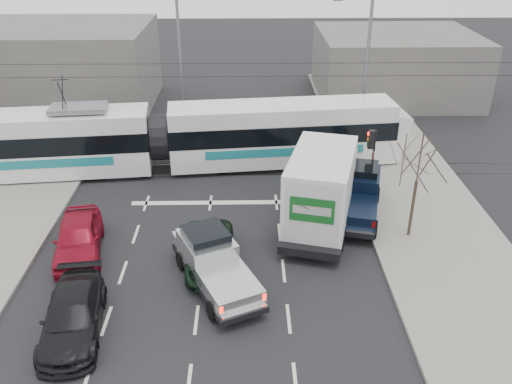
{
  "coord_description": "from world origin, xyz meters",
  "views": [
    {
      "loc": [
        0.22,
        -18.53,
        13.37
      ],
      "look_at": [
        0.61,
        3.7,
        1.8
      ],
      "focal_mm": 38.0,
      "sensor_mm": 36.0,
      "label": 1
    }
  ],
  "objects_px": {
    "tram": "(159,138)",
    "street_lamp_near": "(364,64)",
    "green_car": "(210,252)",
    "dark_car": "(73,316)",
    "red_car": "(78,237)",
    "bare_tree": "(419,162)",
    "traffic_signal": "(371,149)",
    "navy_pickup": "(357,193)",
    "silver_pickup": "(213,261)",
    "box_truck": "(322,188)",
    "street_lamp_far": "(177,57)"
  },
  "relations": [
    {
      "from": "red_car",
      "to": "dark_car",
      "type": "xyz_separation_m",
      "value": [
        1.16,
        -5.03,
        -0.1
      ]
    },
    {
      "from": "tram",
      "to": "green_car",
      "type": "height_order",
      "value": "tram"
    },
    {
      "from": "street_lamp_near",
      "to": "silver_pickup",
      "type": "height_order",
      "value": "street_lamp_near"
    },
    {
      "from": "bare_tree",
      "to": "navy_pickup",
      "type": "distance_m",
      "value": 4.03
    },
    {
      "from": "traffic_signal",
      "to": "red_car",
      "type": "relative_size",
      "value": 0.76
    },
    {
      "from": "bare_tree",
      "to": "street_lamp_near",
      "type": "xyz_separation_m",
      "value": [
        -0.29,
        11.5,
        1.32
      ]
    },
    {
      "from": "dark_car",
      "to": "box_truck",
      "type": "bearing_deg",
      "value": 30.43
    },
    {
      "from": "navy_pickup",
      "to": "green_car",
      "type": "distance_m",
      "value": 8.18
    },
    {
      "from": "silver_pickup",
      "to": "green_car",
      "type": "xyz_separation_m",
      "value": [
        -0.18,
        1.16,
        -0.35
      ]
    },
    {
      "from": "red_car",
      "to": "dark_car",
      "type": "bearing_deg",
      "value": -87.43
    },
    {
      "from": "street_lamp_far",
      "to": "green_car",
      "type": "xyz_separation_m",
      "value": [
        2.82,
        -15.5,
        -4.46
      ]
    },
    {
      "from": "street_lamp_near",
      "to": "navy_pickup",
      "type": "distance_m",
      "value": 10.19
    },
    {
      "from": "bare_tree",
      "to": "street_lamp_far",
      "type": "height_order",
      "value": "street_lamp_far"
    },
    {
      "from": "green_car",
      "to": "dark_car",
      "type": "relative_size",
      "value": 0.96
    },
    {
      "from": "traffic_signal",
      "to": "navy_pickup",
      "type": "xyz_separation_m",
      "value": [
        -0.89,
        -1.72,
        -1.6
      ]
    },
    {
      "from": "traffic_signal",
      "to": "navy_pickup",
      "type": "relative_size",
      "value": 0.62
    },
    {
      "from": "navy_pickup",
      "to": "dark_car",
      "type": "bearing_deg",
      "value": -130.17
    },
    {
      "from": "street_lamp_far",
      "to": "green_car",
      "type": "height_order",
      "value": "street_lamp_far"
    },
    {
      "from": "tram",
      "to": "navy_pickup",
      "type": "distance_m",
      "value": 11.66
    },
    {
      "from": "traffic_signal",
      "to": "street_lamp_near",
      "type": "distance_m",
      "value": 7.91
    },
    {
      "from": "street_lamp_far",
      "to": "silver_pickup",
      "type": "bearing_deg",
      "value": -79.78
    },
    {
      "from": "bare_tree",
      "to": "street_lamp_near",
      "type": "height_order",
      "value": "street_lamp_near"
    },
    {
      "from": "navy_pickup",
      "to": "green_car",
      "type": "relative_size",
      "value": 1.24
    },
    {
      "from": "street_lamp_near",
      "to": "bare_tree",
      "type": "bearing_deg",
      "value": -88.58
    },
    {
      "from": "traffic_signal",
      "to": "bare_tree",
      "type": "bearing_deg",
      "value": -74.24
    },
    {
      "from": "green_car",
      "to": "red_car",
      "type": "bearing_deg",
      "value": 164.49
    },
    {
      "from": "street_lamp_near",
      "to": "box_truck",
      "type": "relative_size",
      "value": 1.11
    },
    {
      "from": "street_lamp_near",
      "to": "tram",
      "type": "xyz_separation_m",
      "value": [
        -12.09,
        -3.94,
        -3.16
      ]
    },
    {
      "from": "red_car",
      "to": "street_lamp_near",
      "type": "bearing_deg",
      "value": 30.48
    },
    {
      "from": "street_lamp_near",
      "to": "dark_car",
      "type": "distance_m",
      "value": 22.45
    },
    {
      "from": "bare_tree",
      "to": "red_car",
      "type": "relative_size",
      "value": 1.05
    },
    {
      "from": "traffic_signal",
      "to": "box_truck",
      "type": "height_order",
      "value": "box_truck"
    },
    {
      "from": "tram",
      "to": "silver_pickup",
      "type": "bearing_deg",
      "value": -77.43
    },
    {
      "from": "street_lamp_far",
      "to": "dark_car",
      "type": "height_order",
      "value": "street_lamp_far"
    },
    {
      "from": "navy_pickup",
      "to": "bare_tree",
      "type": "bearing_deg",
      "value": -34.43
    },
    {
      "from": "tram",
      "to": "navy_pickup",
      "type": "relative_size",
      "value": 4.66
    },
    {
      "from": "bare_tree",
      "to": "tram",
      "type": "relative_size",
      "value": 0.18
    },
    {
      "from": "green_car",
      "to": "street_lamp_far",
      "type": "bearing_deg",
      "value": 94.49
    },
    {
      "from": "tram",
      "to": "street_lamp_near",
      "type": "bearing_deg",
      "value": 12.07
    },
    {
      "from": "tram",
      "to": "dark_car",
      "type": "relative_size",
      "value": 5.56
    },
    {
      "from": "green_car",
      "to": "red_car",
      "type": "xyz_separation_m",
      "value": [
        -5.77,
        0.98,
        0.16
      ]
    },
    {
      "from": "tram",
      "to": "red_car",
      "type": "height_order",
      "value": "tram"
    },
    {
      "from": "bare_tree",
      "to": "dark_car",
      "type": "distance_m",
      "value": 15.18
    },
    {
      "from": "navy_pickup",
      "to": "street_lamp_near",
      "type": "bearing_deg",
      "value": 93.45
    },
    {
      "from": "bare_tree",
      "to": "tram",
      "type": "height_order",
      "value": "tram"
    },
    {
      "from": "box_truck",
      "to": "dark_car",
      "type": "height_order",
      "value": "box_truck"
    },
    {
      "from": "box_truck",
      "to": "green_car",
      "type": "xyz_separation_m",
      "value": [
        -5.08,
        -3.39,
        -1.25
      ]
    },
    {
      "from": "tram",
      "to": "dark_car",
      "type": "distance_m",
      "value": 13.72
    },
    {
      "from": "navy_pickup",
      "to": "red_car",
      "type": "xyz_separation_m",
      "value": [
        -12.72,
        -3.29,
        -0.33
      ]
    },
    {
      "from": "tram",
      "to": "red_car",
      "type": "xyz_separation_m",
      "value": [
        -2.35,
        -8.58,
        -1.14
      ]
    }
  ]
}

